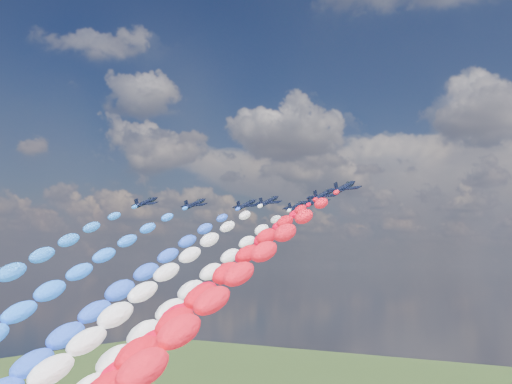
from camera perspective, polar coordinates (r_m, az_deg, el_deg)
The scene contains 15 objects.
jet_0 at distance 182.56m, azimuth -10.23°, elevation -0.96°, with size 8.43×11.31×2.49m, color black, non-canonical shape.
jet_1 at distance 184.63m, azimuth -5.72°, elevation -1.10°, with size 8.43×11.31×2.49m, color black, non-canonical shape.
trail_1 at distance 145.67m, azimuth -19.86°, elevation -10.71°, with size 6.36×107.22×61.55m, color #216FFA, non-canonical shape.
jet_2 at distance 186.26m, azimuth -0.92°, elevation -1.19°, with size 8.43×11.31×2.49m, color black, non-canonical shape.
trail_2 at distance 143.73m, azimuth -13.61°, elevation -10.98°, with size 6.36×107.22×61.55m, color blue, non-canonical shape.
jet_3 at distance 176.98m, azimuth 1.18°, elevation -0.88°, with size 8.43×11.31×2.49m, color black, non-canonical shape.
trail_3 at distance 133.20m, azimuth -11.74°, elevation -11.37°, with size 6.36×107.22×61.55m, color white, non-canonical shape.
jet_4 at distance 191.31m, azimuth 3.78°, elevation -1.32°, with size 8.43×11.31×2.49m, color black, non-canonical shape.
trail_4 at distance 145.58m, azimuth -7.08°, elevation -11.07°, with size 6.36×107.22×61.55m, color white, non-canonical shape.
jet_5 at distance 174.59m, azimuth 5.60°, elevation -0.77°, with size 8.43×11.31×2.49m, color black, non-canonical shape.
trail_5 at distance 128.02m, azimuth -6.04°, elevation -11.66°, with size 6.36×107.22×61.55m, color #F40021, non-canonical shape.
jet_6 at distance 161.12m, azimuth 6.29°, elevation -0.24°, with size 8.43×11.31×2.49m, color black, non-canonical shape.
trail_6 at distance 114.39m, azimuth -6.45°, elevation -12.22°, with size 6.36×107.22×61.55m, color red, non-canonical shape.
jet_7 at distance 146.49m, azimuth 8.25°, elevation 0.45°, with size 8.43×11.31×2.49m, color black, non-canonical shape.
trail_7 at distance 98.92m, azimuth -5.48°, elevation -13.07°, with size 6.36×107.22×61.55m, color red, non-canonical shape.
Camera 1 is at (93.43, -137.80, 80.88)m, focal length 42.95 mm.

